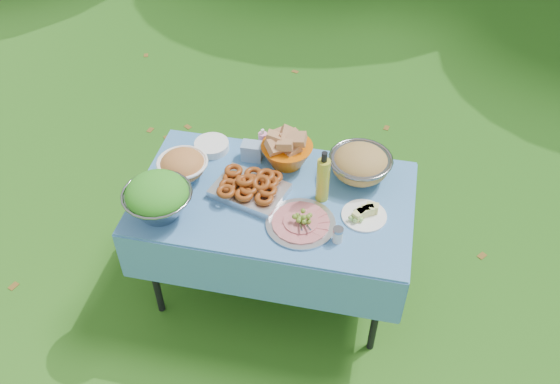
{
  "coord_description": "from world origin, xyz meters",
  "views": [
    {
      "loc": [
        0.49,
        -2.19,
        2.95
      ],
      "look_at": [
        0.03,
        0.0,
        0.8
      ],
      "focal_mm": 38.0,
      "sensor_mm": 36.0,
      "label": 1
    }
  ],
  "objects_px": {
    "bread_bowl": "(287,150)",
    "pasta_bowl_steel": "(360,164)",
    "oil_bottle": "(323,176)",
    "picnic_table": "(274,243)",
    "salad_bowl": "(157,197)",
    "plate_stack": "(212,146)",
    "charcuterie_platter": "(301,219)"
  },
  "relations": [
    {
      "from": "salad_bowl",
      "to": "charcuterie_platter",
      "type": "height_order",
      "value": "salad_bowl"
    },
    {
      "from": "plate_stack",
      "to": "pasta_bowl_steel",
      "type": "xyz_separation_m",
      "value": [
        0.86,
        -0.05,
        0.07
      ]
    },
    {
      "from": "bread_bowl",
      "to": "charcuterie_platter",
      "type": "xyz_separation_m",
      "value": [
        0.16,
        -0.45,
        -0.06
      ]
    },
    {
      "from": "plate_stack",
      "to": "bread_bowl",
      "type": "height_order",
      "value": "bread_bowl"
    },
    {
      "from": "salad_bowl",
      "to": "charcuterie_platter",
      "type": "xyz_separation_m",
      "value": [
        0.72,
        0.07,
        -0.07
      ]
    },
    {
      "from": "bread_bowl",
      "to": "oil_bottle",
      "type": "xyz_separation_m",
      "value": [
        0.24,
        -0.24,
        0.06
      ]
    },
    {
      "from": "picnic_table",
      "to": "bread_bowl",
      "type": "bearing_deg",
      "value": 87.25
    },
    {
      "from": "bread_bowl",
      "to": "pasta_bowl_steel",
      "type": "xyz_separation_m",
      "value": [
        0.41,
        -0.03,
        -0.01
      ]
    },
    {
      "from": "bread_bowl",
      "to": "pasta_bowl_steel",
      "type": "relative_size",
      "value": 0.85
    },
    {
      "from": "picnic_table",
      "to": "charcuterie_platter",
      "type": "distance_m",
      "value": 0.49
    },
    {
      "from": "picnic_table",
      "to": "pasta_bowl_steel",
      "type": "distance_m",
      "value": 0.68
    },
    {
      "from": "salad_bowl",
      "to": "bread_bowl",
      "type": "height_order",
      "value": "salad_bowl"
    },
    {
      "from": "bread_bowl",
      "to": "oil_bottle",
      "type": "relative_size",
      "value": 0.92
    },
    {
      "from": "plate_stack",
      "to": "charcuterie_platter",
      "type": "xyz_separation_m",
      "value": [
        0.61,
        -0.48,
        0.02
      ]
    },
    {
      "from": "salad_bowl",
      "to": "plate_stack",
      "type": "relative_size",
      "value": 1.77
    },
    {
      "from": "plate_stack",
      "to": "pasta_bowl_steel",
      "type": "bearing_deg",
      "value": -3.67
    },
    {
      "from": "plate_stack",
      "to": "pasta_bowl_steel",
      "type": "relative_size",
      "value": 0.58
    },
    {
      "from": "oil_bottle",
      "to": "plate_stack",
      "type": "bearing_deg",
      "value": 158.62
    },
    {
      "from": "bread_bowl",
      "to": "oil_bottle",
      "type": "bearing_deg",
      "value": -45.3
    },
    {
      "from": "salad_bowl",
      "to": "plate_stack",
      "type": "xyz_separation_m",
      "value": [
        0.11,
        0.55,
        -0.09
      ]
    },
    {
      "from": "plate_stack",
      "to": "picnic_table",
      "type": "bearing_deg",
      "value": -35.12
    },
    {
      "from": "bread_bowl",
      "to": "pasta_bowl_steel",
      "type": "bearing_deg",
      "value": -3.69
    },
    {
      "from": "plate_stack",
      "to": "oil_bottle",
      "type": "distance_m",
      "value": 0.74
    },
    {
      "from": "plate_stack",
      "to": "salad_bowl",
      "type": "bearing_deg",
      "value": -101.46
    },
    {
      "from": "picnic_table",
      "to": "bread_bowl",
      "type": "xyz_separation_m",
      "value": [
        0.01,
        0.28,
        0.48
      ]
    },
    {
      "from": "salad_bowl",
      "to": "pasta_bowl_steel",
      "type": "distance_m",
      "value": 1.09
    },
    {
      "from": "pasta_bowl_steel",
      "to": "oil_bottle",
      "type": "xyz_separation_m",
      "value": [
        -0.17,
        -0.21,
        0.07
      ]
    },
    {
      "from": "pasta_bowl_steel",
      "to": "charcuterie_platter",
      "type": "distance_m",
      "value": 0.49
    },
    {
      "from": "charcuterie_platter",
      "to": "oil_bottle",
      "type": "xyz_separation_m",
      "value": [
        0.07,
        0.21,
        0.12
      ]
    },
    {
      "from": "plate_stack",
      "to": "oil_bottle",
      "type": "relative_size",
      "value": 0.64
    },
    {
      "from": "bread_bowl",
      "to": "plate_stack",
      "type": "bearing_deg",
      "value": 176.34
    },
    {
      "from": "salad_bowl",
      "to": "bread_bowl",
      "type": "relative_size",
      "value": 1.22
    }
  ]
}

